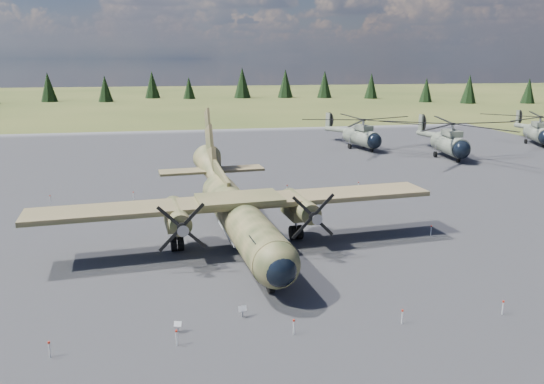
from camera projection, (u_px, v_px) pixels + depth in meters
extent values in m
plane|color=brown|center=(228.00, 248.00, 40.11)|extent=(500.00, 500.00, 0.00)
cube|color=slate|center=(217.00, 212.00, 49.64)|extent=(120.00, 120.00, 0.04)
cylinder|color=#384123|center=(241.00, 219.00, 39.35)|extent=(4.62, 18.88, 2.91)
sphere|color=#384123|center=(276.00, 265.00, 30.63)|extent=(3.10, 3.10, 2.85)
sphere|color=black|center=(279.00, 269.00, 30.11)|extent=(2.28, 2.28, 2.09)
cube|color=black|center=(269.00, 242.00, 31.99)|extent=(2.22, 1.85, 0.57)
cone|color=#384123|center=(213.00, 172.00, 50.51)|extent=(3.50, 7.37, 4.37)
cube|color=#9DA0A3|center=(238.00, 230.00, 40.61)|extent=(2.54, 6.39, 0.52)
cube|color=#333E20|center=(239.00, 202.00, 39.54)|extent=(30.31, 6.30, 0.36)
cube|color=#384123|center=(239.00, 199.00, 39.49)|extent=(6.55, 4.30, 0.36)
cylinder|color=#384123|center=(177.00, 215.00, 38.15)|extent=(2.05, 5.52, 1.56)
cube|color=#384123|center=(176.00, 221.00, 39.09)|extent=(1.88, 3.66, 0.83)
cone|color=gray|center=(182.00, 229.00, 35.00)|extent=(0.87, 1.00, 0.79)
cylinder|color=black|center=(177.00, 243.00, 39.52)|extent=(1.02, 1.22, 1.14)
cylinder|color=#384123|center=(300.00, 206.00, 40.63)|extent=(2.05, 5.52, 1.56)
cube|color=#384123|center=(296.00, 211.00, 41.57)|extent=(1.88, 3.66, 0.83)
cone|color=gray|center=(315.00, 218.00, 37.48)|extent=(0.87, 1.00, 0.79)
cylinder|color=black|center=(296.00, 232.00, 42.00)|extent=(1.02, 1.22, 1.14)
cube|color=#384123|center=(220.00, 174.00, 46.68)|extent=(1.02, 7.84, 1.74)
cube|color=#333E20|center=(212.00, 170.00, 50.98)|extent=(10.14, 3.20, 0.23)
cylinder|color=gray|center=(270.00, 273.00, 32.06)|extent=(0.16, 0.16, 0.93)
cylinder|color=black|center=(271.00, 285.00, 32.24)|extent=(0.45, 1.00, 0.97)
cylinder|color=gray|center=(361.00, 138.00, 83.46)|extent=(3.94, 7.67, 2.54)
sphere|color=black|center=(374.00, 141.00, 80.19)|extent=(2.75, 2.75, 2.34)
sphere|color=gray|center=(350.00, 135.00, 86.75)|extent=(2.75, 2.75, 2.34)
cube|color=gray|center=(363.00, 128.00, 82.70)|extent=(2.34, 3.53, 0.76)
cylinder|color=gray|center=(363.00, 123.00, 82.51)|extent=(0.43, 0.43, 1.02)
cylinder|color=gray|center=(338.00, 130.00, 90.08)|extent=(2.56, 8.67, 1.45)
cube|color=gray|center=(328.00, 120.00, 93.20)|extent=(0.50, 1.44, 2.44)
cylinder|color=black|center=(330.00, 120.00, 93.32)|extent=(0.59, 2.60, 2.64)
cylinder|color=black|center=(371.00, 150.00, 81.08)|extent=(0.42, 0.73, 0.69)
cylinder|color=black|center=(350.00, 146.00, 84.42)|extent=(0.46, 0.86, 0.81)
cylinder|color=gray|center=(350.00, 143.00, 84.29)|extent=(0.17, 0.17, 1.47)
cylinder|color=black|center=(364.00, 145.00, 85.41)|extent=(0.46, 0.86, 0.81)
cylinder|color=gray|center=(365.00, 142.00, 85.28)|extent=(0.17, 0.17, 1.47)
cylinder|color=gray|center=(450.00, 145.00, 75.66)|extent=(3.53, 8.08, 2.72)
sphere|color=black|center=(461.00, 150.00, 71.89)|extent=(2.75, 2.75, 2.51)
sphere|color=gray|center=(439.00, 141.00, 79.46)|extent=(2.75, 2.75, 2.51)
cube|color=gray|center=(452.00, 133.00, 74.82)|extent=(2.21, 3.66, 0.82)
cylinder|color=gray|center=(452.00, 127.00, 74.62)|extent=(0.43, 0.43, 1.09)
cylinder|color=gray|center=(429.00, 134.00, 83.31)|extent=(1.88, 9.34, 1.56)
cube|color=gray|center=(421.00, 123.00, 86.93)|extent=(0.40, 1.54, 2.61)
cylinder|color=black|center=(423.00, 123.00, 86.96)|extent=(0.36, 2.82, 2.83)
cylinder|color=black|center=(458.00, 160.00, 72.89)|extent=(0.38, 0.77, 0.74)
cylinder|color=black|center=(435.00, 154.00, 77.20)|extent=(0.42, 0.90, 0.87)
cylinder|color=gray|center=(436.00, 150.00, 77.06)|extent=(0.17, 0.17, 1.58)
cylinder|color=black|center=(455.00, 154.00, 77.43)|extent=(0.42, 0.90, 0.87)
cylinder|color=gray|center=(455.00, 150.00, 77.29)|extent=(0.17, 0.17, 1.58)
cylinder|color=gray|center=(538.00, 134.00, 87.77)|extent=(4.68, 7.71, 2.53)
sphere|color=gray|center=(530.00, 131.00, 91.26)|extent=(2.94, 2.94, 2.33)
cube|color=gray|center=(540.00, 124.00, 86.98)|extent=(2.65, 3.61, 0.76)
cylinder|color=gray|center=(541.00, 120.00, 86.80)|extent=(0.46, 0.46, 1.01)
cylinder|color=gray|center=(524.00, 126.00, 94.82)|extent=(3.51, 8.47, 1.45)
cube|color=gray|center=(518.00, 117.00, 98.16)|extent=(0.65, 1.41, 2.43)
cylinder|color=black|center=(520.00, 117.00, 98.11)|extent=(0.88, 2.52, 2.63)
cylinder|color=black|center=(543.00, 145.00, 85.21)|extent=(0.48, 0.74, 0.69)
cylinder|color=black|center=(526.00, 141.00, 89.47)|extent=(0.54, 0.86, 0.81)
cylinder|color=gray|center=(526.00, 138.00, 89.34)|extent=(0.18, 0.18, 1.47)
cylinder|color=black|center=(543.00, 142.00, 89.11)|extent=(0.54, 0.86, 0.81)
cylinder|color=gray|center=(543.00, 139.00, 88.98)|extent=(0.18, 0.18, 1.47)
cube|color=gray|center=(178.00, 328.00, 27.79)|extent=(0.09, 0.09, 0.49)
cube|color=silver|center=(178.00, 324.00, 27.69)|extent=(0.43, 0.28, 0.28)
cube|color=gray|center=(243.00, 313.00, 29.38)|extent=(0.09, 0.09, 0.55)
cube|color=silver|center=(243.00, 309.00, 29.27)|extent=(0.47, 0.27, 0.31)
cylinder|color=silver|center=(50.00, 350.00, 25.37)|extent=(0.07, 0.07, 0.80)
cylinder|color=#B32413|center=(49.00, 342.00, 25.27)|extent=(0.12, 0.12, 0.10)
cylinder|color=silver|center=(177.00, 338.00, 26.43)|extent=(0.07, 0.07, 0.80)
cylinder|color=#B32413|center=(176.00, 331.00, 26.34)|extent=(0.12, 0.12, 0.10)
cylinder|color=silver|center=(294.00, 327.00, 27.50)|extent=(0.07, 0.07, 0.80)
cylinder|color=#B32413|center=(294.00, 320.00, 27.40)|extent=(0.12, 0.12, 0.10)
cylinder|color=silver|center=(402.00, 317.00, 28.57)|extent=(0.07, 0.07, 0.80)
cylinder|color=#B32413|center=(403.00, 311.00, 28.47)|extent=(0.12, 0.12, 0.10)
cylinder|color=silver|center=(503.00, 308.00, 29.63)|extent=(0.07, 0.07, 0.80)
cylinder|color=#B32413|center=(504.00, 301.00, 29.54)|extent=(0.12, 0.12, 0.10)
cylinder|color=silver|center=(50.00, 200.00, 52.42)|extent=(0.07, 0.07, 0.80)
cylinder|color=#B32413|center=(50.00, 196.00, 52.32)|extent=(0.12, 0.12, 0.10)
cylinder|color=silver|center=(133.00, 196.00, 53.84)|extent=(0.07, 0.07, 0.80)
cylinder|color=#B32413|center=(133.00, 192.00, 53.75)|extent=(0.12, 0.12, 0.10)
cylinder|color=silver|center=(212.00, 192.00, 55.27)|extent=(0.07, 0.07, 0.80)
cylinder|color=#B32413|center=(212.00, 189.00, 55.17)|extent=(0.12, 0.12, 0.10)
cylinder|color=silver|center=(287.00, 189.00, 56.69)|extent=(0.07, 0.07, 0.80)
cylinder|color=#B32413|center=(287.00, 185.00, 56.59)|extent=(0.12, 0.12, 0.10)
cylinder|color=silver|center=(358.00, 186.00, 58.11)|extent=(0.07, 0.07, 0.80)
cylinder|color=#B32413|center=(358.00, 182.00, 58.01)|extent=(0.12, 0.12, 0.10)
cylinder|color=silver|center=(431.00, 231.00, 42.95)|extent=(0.07, 0.07, 0.80)
cylinder|color=#B32413|center=(431.00, 226.00, 42.85)|extent=(0.12, 0.12, 0.10)
cone|color=black|center=(529.00, 91.00, 170.27)|extent=(4.47, 4.47, 7.97)
cone|color=black|center=(469.00, 89.00, 170.31)|extent=(5.09, 5.09, 9.10)
cone|color=black|center=(426.00, 90.00, 175.46)|extent=(4.45, 4.45, 7.94)
cone|color=black|center=(371.00, 86.00, 191.29)|extent=(5.07, 5.07, 9.06)
cone|color=black|center=(325.00, 84.00, 194.49)|extent=(5.50, 5.50, 9.82)
cone|color=black|center=(285.00, 83.00, 195.11)|extent=(5.77, 5.77, 10.30)
cone|color=black|center=(242.00, 83.00, 193.61)|extent=(6.16, 6.16, 10.99)
cone|color=black|center=(189.00, 88.00, 189.76)|extent=(4.33, 4.33, 7.73)
cone|color=black|center=(152.00, 84.00, 192.48)|extent=(5.47, 5.47, 9.76)
cone|color=black|center=(105.00, 89.00, 176.11)|extent=(4.85, 4.85, 8.66)
cone|color=black|center=(48.00, 87.00, 176.40)|extent=(5.43, 5.43, 9.70)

